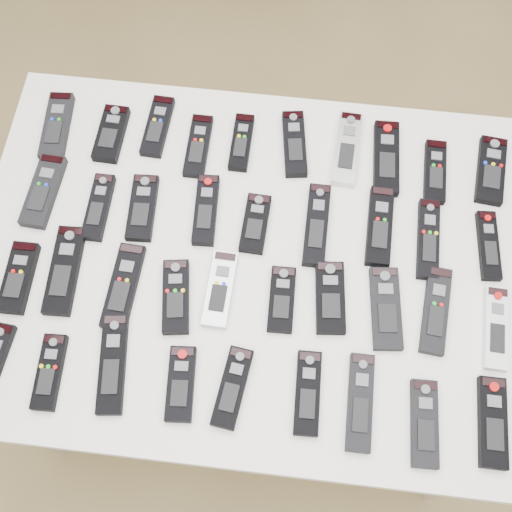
# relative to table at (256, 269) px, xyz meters

# --- Properties ---
(ground) EXTENTS (4.00, 4.00, 0.00)m
(ground) POSITION_rel_table_xyz_m (0.10, 0.12, -0.72)
(ground) COLOR olive
(ground) RESTS_ON ground
(table) EXTENTS (1.25, 0.88, 0.78)m
(table) POSITION_rel_table_xyz_m (0.00, 0.00, 0.00)
(table) COLOR white
(table) RESTS_ON ground
(remote_0) EXTENTS (0.07, 0.18, 0.02)m
(remote_0) POSITION_rel_table_xyz_m (-0.51, 0.28, 0.07)
(remote_0) COLOR black
(remote_0) RESTS_ON table
(remote_1) EXTENTS (0.06, 0.15, 0.02)m
(remote_1) POSITION_rel_table_xyz_m (-0.38, 0.28, 0.07)
(remote_1) COLOR black
(remote_1) RESTS_ON table
(remote_2) EXTENTS (0.06, 0.17, 0.02)m
(remote_2) POSITION_rel_table_xyz_m (-0.27, 0.31, 0.07)
(remote_2) COLOR black
(remote_2) RESTS_ON table
(remote_3) EXTENTS (0.05, 0.17, 0.02)m
(remote_3) POSITION_rel_table_xyz_m (-0.17, 0.27, 0.07)
(remote_3) COLOR black
(remote_3) RESTS_ON table
(remote_4) EXTENTS (0.05, 0.15, 0.02)m
(remote_4) POSITION_rel_table_xyz_m (-0.07, 0.29, 0.07)
(remote_4) COLOR black
(remote_4) RESTS_ON table
(remote_5) EXTENTS (0.08, 0.18, 0.02)m
(remote_5) POSITION_rel_table_xyz_m (0.06, 0.30, 0.07)
(remote_5) COLOR black
(remote_5) RESTS_ON table
(remote_6) EXTENTS (0.06, 0.20, 0.02)m
(remote_6) POSITION_rel_table_xyz_m (0.18, 0.30, 0.07)
(remote_6) COLOR #B7B7BC
(remote_6) RESTS_ON table
(remote_7) EXTENTS (0.06, 0.19, 0.02)m
(remote_7) POSITION_rel_table_xyz_m (0.27, 0.28, 0.07)
(remote_7) COLOR black
(remote_7) RESTS_ON table
(remote_8) EXTENTS (0.05, 0.16, 0.02)m
(remote_8) POSITION_rel_table_xyz_m (0.39, 0.26, 0.07)
(remote_8) COLOR black
(remote_8) RESTS_ON table
(remote_9) EXTENTS (0.08, 0.18, 0.02)m
(remote_9) POSITION_rel_table_xyz_m (0.51, 0.28, 0.07)
(remote_9) COLOR black
(remote_9) RESTS_ON table
(remote_10) EXTENTS (0.07, 0.18, 0.02)m
(remote_10) POSITION_rel_table_xyz_m (-0.50, 0.11, 0.07)
(remote_10) COLOR black
(remote_10) RESTS_ON table
(remote_11) EXTENTS (0.05, 0.16, 0.02)m
(remote_11) POSITION_rel_table_xyz_m (-0.37, 0.08, 0.07)
(remote_11) COLOR black
(remote_11) RESTS_ON table
(remote_12) EXTENTS (0.07, 0.16, 0.02)m
(remote_12) POSITION_rel_table_xyz_m (-0.27, 0.09, 0.07)
(remote_12) COLOR black
(remote_12) RESTS_ON table
(remote_13) EXTENTS (0.06, 0.17, 0.02)m
(remote_13) POSITION_rel_table_xyz_m (-0.13, 0.10, 0.07)
(remote_13) COLOR black
(remote_13) RESTS_ON table
(remote_14) EXTENTS (0.06, 0.14, 0.02)m
(remote_14) POSITION_rel_table_xyz_m (-0.01, 0.08, 0.07)
(remote_14) COLOR black
(remote_14) RESTS_ON table
(remote_15) EXTENTS (0.05, 0.20, 0.02)m
(remote_15) POSITION_rel_table_xyz_m (0.12, 0.09, 0.07)
(remote_15) COLOR black
(remote_15) RESTS_ON table
(remote_16) EXTENTS (0.06, 0.19, 0.02)m
(remote_16) POSITION_rel_table_xyz_m (0.26, 0.11, 0.07)
(remote_16) COLOR black
(remote_16) RESTS_ON table
(remote_17) EXTENTS (0.05, 0.19, 0.02)m
(remote_17) POSITION_rel_table_xyz_m (0.37, 0.09, 0.07)
(remote_17) COLOR black
(remote_17) RESTS_ON table
(remote_18) EXTENTS (0.05, 0.16, 0.02)m
(remote_18) POSITION_rel_table_xyz_m (0.50, 0.09, 0.07)
(remote_18) COLOR black
(remote_18) RESTS_ON table
(remote_19) EXTENTS (0.06, 0.16, 0.02)m
(remote_19) POSITION_rel_table_xyz_m (-0.50, -0.11, 0.07)
(remote_19) COLOR black
(remote_19) RESTS_ON table
(remote_20) EXTENTS (0.07, 0.20, 0.02)m
(remote_20) POSITION_rel_table_xyz_m (-0.41, -0.08, 0.07)
(remote_20) COLOR black
(remote_20) RESTS_ON table
(remote_21) EXTENTS (0.06, 0.19, 0.02)m
(remote_21) POSITION_rel_table_xyz_m (-0.27, -0.10, 0.07)
(remote_21) COLOR black
(remote_21) RESTS_ON table
(remote_22) EXTENTS (0.08, 0.17, 0.02)m
(remote_22) POSITION_rel_table_xyz_m (-0.16, -0.11, 0.07)
(remote_22) COLOR black
(remote_22) RESTS_ON table
(remote_23) EXTENTS (0.06, 0.17, 0.02)m
(remote_23) POSITION_rel_table_xyz_m (-0.07, -0.08, 0.07)
(remote_23) COLOR #B7B7BC
(remote_23) RESTS_ON table
(remote_24) EXTENTS (0.06, 0.15, 0.02)m
(remote_24) POSITION_rel_table_xyz_m (0.07, -0.09, 0.07)
(remote_24) COLOR black
(remote_24) RESTS_ON table
(remote_25) EXTENTS (0.07, 0.16, 0.02)m
(remote_25) POSITION_rel_table_xyz_m (0.17, -0.07, 0.07)
(remote_25) COLOR black
(remote_25) RESTS_ON table
(remote_26) EXTENTS (0.08, 0.18, 0.02)m
(remote_26) POSITION_rel_table_xyz_m (0.29, -0.08, 0.07)
(remote_26) COLOR black
(remote_26) RESTS_ON table
(remote_27) EXTENTS (0.07, 0.19, 0.02)m
(remote_27) POSITION_rel_table_xyz_m (0.39, -0.08, 0.07)
(remote_27) COLOR black
(remote_27) RESTS_ON table
(remote_28) EXTENTS (0.05, 0.18, 0.02)m
(remote_28) POSITION_rel_table_xyz_m (0.51, -0.10, 0.07)
(remote_28) COLOR silver
(remote_28) RESTS_ON table
(remote_30) EXTENTS (0.05, 0.16, 0.02)m
(remote_30) POSITION_rel_table_xyz_m (-0.39, -0.30, 0.07)
(remote_30) COLOR black
(remote_30) RESTS_ON table
(remote_31) EXTENTS (0.08, 0.21, 0.02)m
(remote_31) POSITION_rel_table_xyz_m (-0.26, -0.27, 0.07)
(remote_31) COLOR black
(remote_31) RESTS_ON table
(remote_32) EXTENTS (0.06, 0.15, 0.02)m
(remote_32) POSITION_rel_table_xyz_m (-0.12, -0.29, 0.07)
(remote_32) COLOR black
(remote_32) RESTS_ON table
(remote_33) EXTENTS (0.07, 0.17, 0.02)m
(remote_33) POSITION_rel_table_xyz_m (-0.01, -0.29, 0.07)
(remote_33) COLOR black
(remote_33) RESTS_ON table
(remote_34) EXTENTS (0.05, 0.17, 0.02)m
(remote_34) POSITION_rel_table_xyz_m (0.14, -0.28, 0.07)
(remote_34) COLOR black
(remote_34) RESTS_ON table
(remote_35) EXTENTS (0.05, 0.19, 0.02)m
(remote_35) POSITION_rel_table_xyz_m (0.24, -0.29, 0.07)
(remote_35) COLOR black
(remote_35) RESTS_ON table
(remote_36) EXTENTS (0.06, 0.17, 0.02)m
(remote_36) POSITION_rel_table_xyz_m (0.37, -0.31, 0.07)
(remote_36) COLOR black
(remote_36) RESTS_ON table
(remote_37) EXTENTS (0.05, 0.18, 0.02)m
(remote_37) POSITION_rel_table_xyz_m (0.50, -0.30, 0.07)
(remote_37) COLOR black
(remote_37) RESTS_ON table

